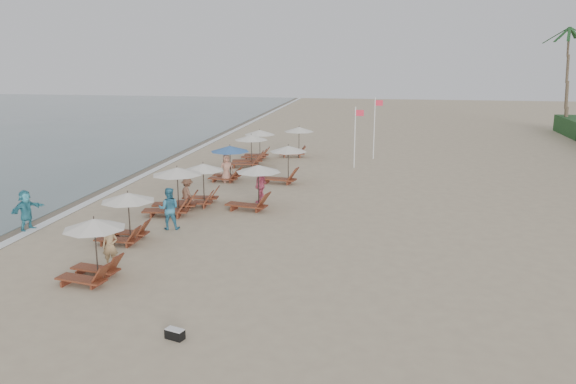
% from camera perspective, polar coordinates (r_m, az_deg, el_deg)
% --- Properties ---
extents(ground, '(160.00, 160.00, 0.00)m').
position_cam_1_polar(ground, '(22.65, -0.86, -5.97)').
color(ground, tan).
rests_on(ground, ground).
extents(wet_sand_band, '(3.20, 140.00, 0.01)m').
position_cam_1_polar(wet_sand_band, '(35.89, -17.79, 0.68)').
color(wet_sand_band, '#6B5E4C').
rests_on(wet_sand_band, ground).
extents(foam_line, '(0.50, 140.00, 0.02)m').
position_cam_1_polar(foam_line, '(35.31, -15.92, 0.62)').
color(foam_line, white).
rests_on(foam_line, ground).
extents(lounger_station_0, '(2.37, 2.10, 2.20)m').
position_cam_1_polar(lounger_station_0, '(20.69, -18.79, -5.26)').
color(lounger_station_0, brown).
rests_on(lounger_station_0, ground).
extents(lounger_station_1, '(2.41, 2.19, 2.08)m').
position_cam_1_polar(lounger_station_1, '(24.53, -15.74, -2.24)').
color(lounger_station_1, brown).
rests_on(lounger_station_1, ground).
extents(lounger_station_2, '(2.83, 2.41, 2.27)m').
position_cam_1_polar(lounger_station_2, '(28.37, -11.26, 0.07)').
color(lounger_station_2, brown).
rests_on(lounger_station_2, ground).
extents(lounger_station_3, '(2.45, 2.12, 2.14)m').
position_cam_1_polar(lounger_station_3, '(29.80, -8.68, 0.78)').
color(lounger_station_3, brown).
rests_on(lounger_station_3, ground).
extents(lounger_station_4, '(2.47, 2.37, 2.14)m').
position_cam_1_polar(lounger_station_4, '(35.28, -5.96, 3.07)').
color(lounger_station_4, brown).
rests_on(lounger_station_4, ground).
extents(lounger_station_5, '(2.75, 2.35, 2.17)m').
position_cam_1_polar(lounger_station_5, '(39.81, -3.99, 4.02)').
color(lounger_station_5, brown).
rests_on(lounger_station_5, ground).
extents(lounger_station_6, '(2.50, 2.27, 2.15)m').
position_cam_1_polar(lounger_station_6, '(42.47, -3.04, 4.79)').
color(lounger_station_6, brown).
rests_on(lounger_station_6, ground).
extents(inland_station_0, '(2.81, 2.24, 2.22)m').
position_cam_1_polar(inland_station_0, '(28.49, -3.48, 0.83)').
color(inland_station_0, brown).
rests_on(inland_station_0, ground).
extents(inland_station_1, '(2.88, 2.24, 2.22)m').
position_cam_1_polar(inland_station_1, '(34.39, -0.49, 2.96)').
color(inland_station_1, brown).
rests_on(inland_station_1, ground).
extents(inland_station_2, '(2.66, 2.24, 2.22)m').
position_cam_1_polar(inland_station_2, '(43.34, 0.81, 5.32)').
color(inland_station_2, brown).
rests_on(inland_station_2, ground).
extents(beachgoer_near, '(0.63, 0.49, 1.54)m').
position_cam_1_polar(beachgoer_near, '(21.97, -17.06, -5.09)').
color(beachgoer_near, '#A28358').
rests_on(beachgoer_near, ground).
extents(beachgoer_mid_a, '(1.04, 0.88, 1.86)m').
position_cam_1_polar(beachgoer_mid_a, '(25.91, -11.61, -1.60)').
color(beachgoer_mid_a, teal).
rests_on(beachgoer_mid_a, ground).
extents(beachgoer_mid_b, '(1.15, 1.12, 1.58)m').
position_cam_1_polar(beachgoer_mid_b, '(29.08, -9.84, -0.17)').
color(beachgoer_mid_b, brown).
rests_on(beachgoer_mid_b, ground).
extents(beachgoer_far_a, '(0.70, 1.16, 1.85)m').
position_cam_1_polar(beachgoer_far_a, '(29.93, -2.71, 0.67)').
color(beachgoer_far_a, '#C9506F').
rests_on(beachgoer_far_a, ground).
extents(beachgoer_far_b, '(0.98, 0.91, 1.68)m').
position_cam_1_polar(beachgoer_far_b, '(34.94, -6.07, 2.32)').
color(beachgoer_far_b, tan).
rests_on(beachgoer_far_b, ground).
extents(waterline_walker, '(1.00, 1.74, 1.79)m').
position_cam_1_polar(waterline_walker, '(27.72, -24.33, -1.63)').
color(waterline_walker, teal).
rests_on(waterline_walker, ground).
extents(duffel_bag, '(0.58, 0.41, 0.29)m').
position_cam_1_polar(duffel_bag, '(16.44, -11.05, -13.51)').
color(duffel_bag, black).
rests_on(duffel_bag, ground).
extents(flag_pole_near, '(0.59, 0.08, 4.11)m').
position_cam_1_polar(flag_pole_near, '(39.19, 6.64, 5.66)').
color(flag_pole_near, silver).
rests_on(flag_pole_near, ground).
extents(flag_pole_far, '(0.60, 0.08, 4.49)m').
position_cam_1_polar(flag_pole_far, '(42.76, 8.52, 6.52)').
color(flag_pole_far, silver).
rests_on(flag_pole_far, ground).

